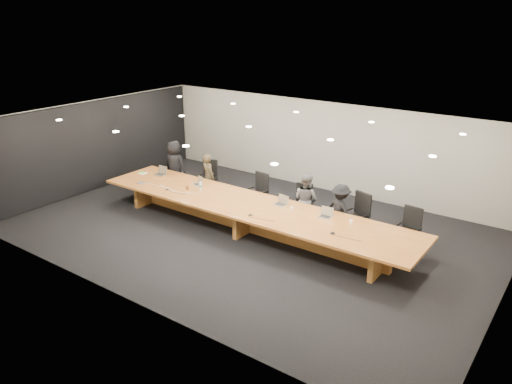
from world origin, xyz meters
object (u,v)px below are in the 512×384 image
at_px(person_c, 306,199).
at_px(amber_mug, 187,188).
at_px(water_bottle, 200,186).
at_px(paper_cup_near, 291,209).
at_px(person_d, 340,210).
at_px(mic_right, 333,233).
at_px(chair_left, 207,179).
at_px(chair_mid_right, 302,204).
at_px(chair_mid_left, 257,192).
at_px(mic_center, 250,215).
at_px(conference_table, 249,213).
at_px(laptop_d, 280,200).
at_px(av_box, 141,183).
at_px(person_b, 208,177).
at_px(mic_left, 167,189).
at_px(laptop_a, 160,171).
at_px(chair_far_left, 171,172).
at_px(laptop_b, 197,181).
at_px(laptop_e, 325,213).
at_px(chair_right, 356,216).
at_px(chair_far_right, 408,230).
at_px(paper_cup_far, 351,222).

bearing_deg(person_c, amber_mug, 35.43).
relative_size(person_c, water_bottle, 6.15).
distance_m(person_c, paper_cup_near, 0.95).
xyz_separation_m(person_d, mic_right, (0.54, -1.46, 0.08)).
bearing_deg(person_c, chair_left, 10.59).
height_order(chair_mid_right, amber_mug, chair_mid_right).
height_order(chair_mid_left, water_bottle, chair_mid_left).
bearing_deg(mic_center, conference_table, 128.54).
bearing_deg(paper_cup_near, laptop_d, 163.57).
bearing_deg(av_box, mic_center, -12.44).
xyz_separation_m(chair_left, person_d, (4.55, -0.15, 0.10)).
relative_size(conference_table, person_b, 6.33).
bearing_deg(chair_mid_right, water_bottle, -170.53).
bearing_deg(mic_left, person_c, 25.61).
relative_size(chair_mid_left, person_d, 0.81).
relative_size(conference_table, paper_cup_near, 112.58).
height_order(laptop_a, mic_right, laptop_a).
height_order(chair_far_left, laptop_b, chair_far_left).
distance_m(laptop_e, mic_left, 4.54).
xyz_separation_m(chair_mid_left, water_bottle, (-1.06, -1.19, 0.31)).
height_order(person_b, laptop_e, person_b).
height_order(chair_right, person_b, person_b).
height_order(conference_table, laptop_b, laptop_b).
bearing_deg(av_box, paper_cup_near, -1.69).
height_order(chair_far_left, paper_cup_near, chair_far_left).
bearing_deg(paper_cup_near, laptop_e, 5.17).
xyz_separation_m(chair_far_left, chair_mid_left, (3.33, 0.07, 0.01)).
distance_m(laptop_d, laptop_e, 1.30).
bearing_deg(chair_far_right, mic_center, -144.97).
relative_size(paper_cup_far, mic_right, 0.83).
xyz_separation_m(person_c, mic_center, (-0.51, -1.79, 0.06)).
height_order(person_b, paper_cup_near, person_b).
relative_size(conference_table, mic_center, 80.83).
bearing_deg(laptop_d, chair_far_right, 25.26).
xyz_separation_m(chair_left, paper_cup_near, (3.62, -0.98, 0.20)).
distance_m(chair_far_right, laptop_e, 1.97).
bearing_deg(paper_cup_far, chair_mid_left, 164.68).
bearing_deg(chair_mid_right, paper_cup_far, -41.50).
distance_m(laptop_b, laptop_d, 2.76).
height_order(chair_right, laptop_b, chair_right).
distance_m(laptop_e, av_box, 5.52).
distance_m(chair_right, person_b, 4.75).
relative_size(chair_right, laptop_d, 3.72).
bearing_deg(chair_mid_right, paper_cup_near, -90.71).
bearing_deg(mic_center, person_b, 148.54).
relative_size(laptop_e, water_bottle, 1.34).
xyz_separation_m(chair_far_left, chair_mid_right, (4.81, 0.06, 0.00)).
bearing_deg(conference_table, laptop_b, 170.31).
distance_m(conference_table, chair_mid_right, 1.51).
bearing_deg(paper_cup_near, conference_table, -163.92).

